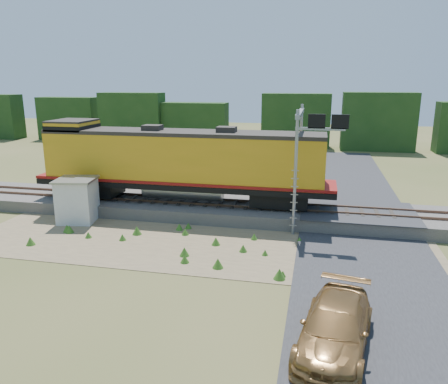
% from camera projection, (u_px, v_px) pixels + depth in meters
% --- Properties ---
extents(ground, '(140.00, 140.00, 0.00)m').
position_uv_depth(ground, '(230.00, 250.00, 23.26)').
color(ground, '#475123').
rests_on(ground, ground).
extents(ballast, '(70.00, 5.00, 0.80)m').
position_uv_depth(ballast, '(248.00, 211.00, 28.84)').
color(ballast, slate).
rests_on(ballast, ground).
extents(rails, '(70.00, 1.54, 0.16)m').
position_uv_depth(rails, '(248.00, 204.00, 28.72)').
color(rails, brown).
rests_on(rails, ballast).
extents(dirt_shoulder, '(26.00, 8.00, 0.03)m').
position_uv_depth(dirt_shoulder, '(196.00, 244.00, 24.15)').
color(dirt_shoulder, '#8C7754').
rests_on(dirt_shoulder, ground).
extents(road, '(7.00, 66.00, 0.86)m').
position_uv_depth(road, '(365.00, 254.00, 22.50)').
color(road, '#38383A').
rests_on(road, ground).
extents(tree_line_north, '(130.00, 3.00, 6.50)m').
position_uv_depth(tree_line_north, '(286.00, 124.00, 58.45)').
color(tree_line_north, '#1A3814').
rests_on(tree_line_north, ground).
extents(weed_clumps, '(15.00, 6.20, 0.56)m').
position_uv_depth(weed_clumps, '(168.00, 244.00, 24.08)').
color(weed_clumps, '#376A1E').
rests_on(weed_clumps, ground).
extents(locomotive, '(20.08, 3.06, 5.18)m').
position_uv_depth(locomotive, '(178.00, 162.00, 29.04)').
color(locomotive, black).
rests_on(locomotive, rails).
extents(shed, '(2.75, 2.75, 2.80)m').
position_uv_depth(shed, '(77.00, 200.00, 27.68)').
color(shed, silver).
rests_on(shed, ground).
extents(signal_gantry, '(2.87, 6.20, 7.24)m').
position_uv_depth(signal_gantry, '(305.00, 138.00, 26.23)').
color(signal_gantry, gray).
rests_on(signal_gantry, ground).
extents(car, '(3.06, 5.66, 1.56)m').
position_uv_depth(car, '(335.00, 327.00, 14.62)').
color(car, olive).
rests_on(car, ground).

